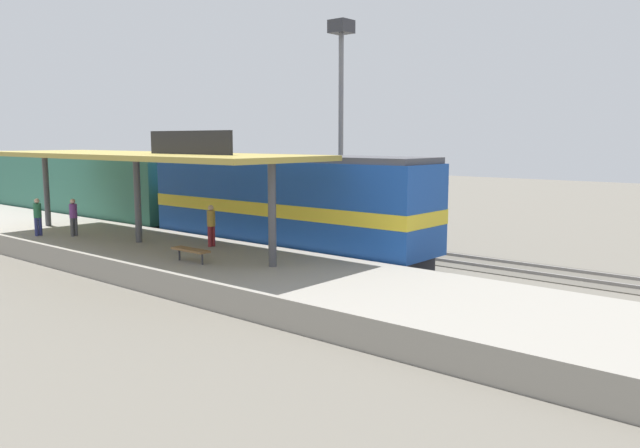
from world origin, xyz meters
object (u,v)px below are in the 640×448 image
object	(u,v)px
passenger_carriage_front	(74,187)
person_waiting	(73,215)
freight_car	(201,194)
person_walking	(38,215)
locomotive	(284,205)
person_boarding	(211,223)
platform_bench	(190,250)
light_mast	(341,82)

from	to	relation	value
passenger_carriage_front	person_waiting	xyz separation A→B (m)	(-5.55, -10.10, -0.46)
freight_car	person_walking	xyz separation A→B (m)	(-11.13, -2.10, -0.12)
locomotive	person_boarding	xyz separation A→B (m)	(-3.30, 1.02, -0.56)
platform_bench	light_mast	bearing A→B (deg)	16.40
person_boarding	freight_car	bearing A→B (deg)	52.69
locomotive	person_waiting	xyz separation A→B (m)	(-5.55, 7.90, -0.56)
freight_car	person_walking	world-z (taller)	freight_car
freight_car	person_boarding	bearing A→B (deg)	-127.31
locomotive	person_boarding	distance (m)	3.50
person_boarding	person_waiting	bearing A→B (deg)	108.15
light_mast	person_boarding	world-z (taller)	light_mast
passenger_carriage_front	person_walking	size ratio (longest dim) A/B	11.70
locomotive	person_waiting	size ratio (longest dim) A/B	8.44
person_waiting	platform_bench	bearing A→B (deg)	-92.86
person_waiting	person_walking	size ratio (longest dim) A/B	1.00
freight_car	passenger_carriage_front	bearing A→B (deg)	124.81
person_walking	locomotive	bearing A→B (deg)	-54.88
freight_car	person_walking	size ratio (longest dim) A/B	7.02
person_waiting	light_mast	bearing A→B (deg)	-20.06
locomotive	freight_car	bearing A→B (deg)	68.00
person_waiting	person_boarding	world-z (taller)	same
passenger_carriage_front	person_boarding	size ratio (longest dim) A/B	11.70
passenger_carriage_front	person_waiting	bearing A→B (deg)	-118.80
platform_bench	person_boarding	bearing A→B (deg)	37.35
light_mast	person_walking	distance (m)	16.95
locomotive	passenger_carriage_front	size ratio (longest dim) A/B	0.72
person_walking	platform_bench	bearing A→B (deg)	-87.07
locomotive	passenger_carriage_front	distance (m)	18.00
locomotive	person_walking	xyz separation A→B (m)	(-6.53, 9.28, -0.56)
passenger_carriage_front	person_walking	bearing A→B (deg)	-126.83
platform_bench	freight_car	size ratio (longest dim) A/B	0.14
platform_bench	locomotive	distance (m)	6.18
freight_car	person_boarding	xyz separation A→B (m)	(-7.90, -10.36, -0.12)
locomotive	light_mast	xyz separation A→B (m)	(7.80, 3.02, 5.99)
freight_car	person_walking	bearing A→B (deg)	-169.31
platform_bench	freight_car	xyz separation A→B (m)	(10.60, 12.43, 0.63)
light_mast	person_walking	xyz separation A→B (m)	(-14.33, 6.26, -6.54)
freight_car	person_waiting	distance (m)	10.74
freight_car	person_boarding	distance (m)	13.03
platform_bench	passenger_carriage_front	xyz separation A→B (m)	(6.00, 19.04, 0.97)
freight_car	person_waiting	world-z (taller)	freight_car
light_mast	person_boarding	xyz separation A→B (m)	(-11.10, -2.00, -6.54)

